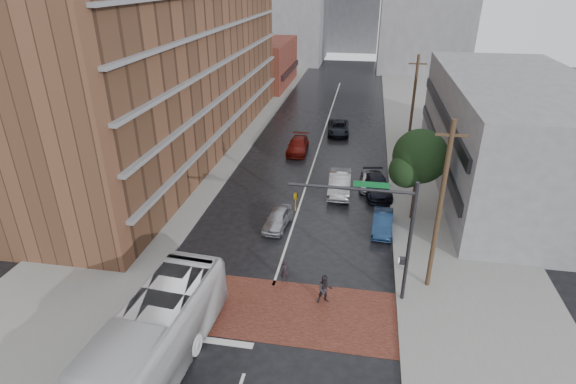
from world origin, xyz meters
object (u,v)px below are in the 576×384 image
(car_travel_c, at_px, (298,145))
(car_travel_b, at_px, (340,183))
(transit_bus, at_px, (140,359))
(pedestrian_a, at_px, (285,271))
(car_travel_a, at_px, (277,219))
(car_parked_near, at_px, (382,222))
(pedestrian_b, at_px, (325,289))
(car_parked_far, at_px, (368,181))
(suv_travel, at_px, (338,128))
(car_parked_mid, at_px, (377,186))

(car_travel_c, bearing_deg, car_travel_b, -62.10)
(transit_bus, height_order, pedestrian_a, transit_bus)
(car_travel_a, relative_size, car_travel_c, 0.78)
(car_travel_b, relative_size, car_parked_near, 1.31)
(car_travel_c, bearing_deg, transit_bus, -95.19)
(transit_bus, xyz_separation_m, pedestrian_b, (7.15, 7.10, -0.88))
(car_travel_c, bearing_deg, pedestrian_a, -84.34)
(transit_bus, bearing_deg, car_parked_far, 72.06)
(suv_travel, xyz_separation_m, car_parked_mid, (4.26, -15.10, 0.01))
(car_parked_mid, relative_size, car_parked_far, 1.37)
(car_parked_near, bearing_deg, car_parked_far, 101.83)
(car_travel_b, xyz_separation_m, car_parked_far, (2.30, 1.37, -0.22))
(pedestrian_a, height_order, suv_travel, pedestrian_a)
(car_travel_b, relative_size, car_parked_far, 1.41)
(transit_bus, relative_size, suv_travel, 2.46)
(transit_bus, bearing_deg, car_parked_mid, 69.43)
(pedestrian_a, xyz_separation_m, car_parked_near, (5.69, 7.00, -0.10))
(car_parked_near, bearing_deg, transit_bus, -120.73)
(car_travel_a, xyz_separation_m, car_travel_b, (3.97, 6.43, 0.19))
(car_travel_a, xyz_separation_m, suv_travel, (2.73, 21.77, 0.06))
(pedestrian_a, xyz_separation_m, pedestrian_b, (2.48, -1.42, 0.12))
(transit_bus, xyz_separation_m, car_parked_mid, (9.97, 21.46, -1.03))
(car_travel_a, bearing_deg, car_parked_far, 56.65)
(pedestrian_a, distance_m, pedestrian_b, 2.86)
(suv_travel, distance_m, car_parked_far, 14.42)
(pedestrian_a, relative_size, car_travel_c, 0.31)
(car_travel_a, bearing_deg, car_parked_mid, 49.13)
(car_travel_c, distance_m, suv_travel, 7.54)
(car_travel_b, distance_m, car_parked_near, 6.64)
(car_travel_a, height_order, car_parked_mid, car_parked_mid)
(car_travel_b, height_order, car_travel_c, car_travel_b)
(pedestrian_b, relative_size, car_parked_near, 0.45)
(car_travel_c, distance_m, car_parked_mid, 11.58)
(car_travel_c, xyz_separation_m, suv_travel, (3.62, 6.62, 0.01))
(car_travel_c, bearing_deg, suv_travel, 60.13)
(pedestrian_a, relative_size, car_parked_near, 0.38)
(pedestrian_b, bearing_deg, pedestrian_a, 133.47)
(pedestrian_a, distance_m, car_parked_mid, 13.99)
(car_travel_c, xyz_separation_m, car_parked_far, (7.16, -7.36, -0.09))
(transit_bus, height_order, car_travel_b, transit_bus)
(car_parked_mid, bearing_deg, transit_bus, -124.01)
(pedestrian_a, distance_m, suv_travel, 28.07)
(car_travel_a, height_order, car_parked_near, car_travel_a)
(suv_travel, bearing_deg, car_travel_a, -101.30)
(car_parked_near, height_order, car_parked_mid, car_parked_mid)
(pedestrian_a, bearing_deg, suv_travel, 77.70)
(transit_bus, bearing_deg, car_travel_c, 90.34)
(pedestrian_a, height_order, car_travel_a, pedestrian_a)
(car_parked_far, bearing_deg, car_parked_mid, -58.52)
(car_travel_a, relative_size, suv_travel, 0.74)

